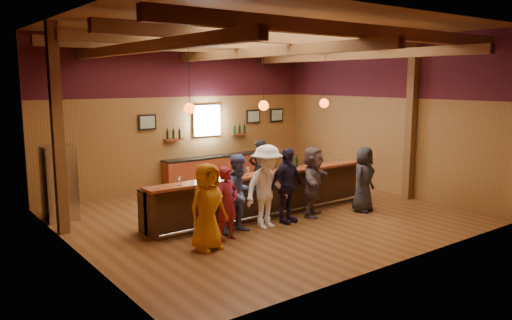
% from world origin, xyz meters
% --- Properties ---
extents(room, '(9.04, 9.00, 4.52)m').
position_xyz_m(room, '(0.00, 0.06, 3.21)').
color(room, brown).
rests_on(room, ground).
extents(bar_counter, '(6.30, 1.07, 1.11)m').
position_xyz_m(bar_counter, '(0.02, 0.15, 0.52)').
color(bar_counter, black).
rests_on(bar_counter, ground).
extents(back_bar_cabinet, '(4.00, 0.52, 0.95)m').
position_xyz_m(back_bar_cabinet, '(1.20, 3.72, 0.48)').
color(back_bar_cabinet, maroon).
rests_on(back_bar_cabinet, ground).
extents(window, '(0.95, 0.09, 0.95)m').
position_xyz_m(window, '(0.80, 3.95, 2.05)').
color(window, silver).
rests_on(window, room).
extents(framed_pictures, '(5.35, 0.05, 0.45)m').
position_xyz_m(framed_pictures, '(1.67, 3.94, 2.10)').
color(framed_pictures, black).
rests_on(framed_pictures, room).
extents(wine_shelves, '(3.00, 0.18, 0.30)m').
position_xyz_m(wine_shelves, '(0.80, 3.88, 1.62)').
color(wine_shelves, maroon).
rests_on(wine_shelves, room).
extents(pendant_lights, '(4.24, 0.24, 1.37)m').
position_xyz_m(pendant_lights, '(0.00, 0.00, 2.71)').
color(pendant_lights, black).
rests_on(pendant_lights, room).
extents(stainless_fridge, '(0.70, 0.70, 1.80)m').
position_xyz_m(stainless_fridge, '(-4.10, 2.60, 0.90)').
color(stainless_fridge, silver).
rests_on(stainless_fridge, ground).
extents(customer_orange, '(0.91, 0.66, 1.73)m').
position_xyz_m(customer_orange, '(-2.38, -1.31, 0.87)').
color(customer_orange, '#C37012').
rests_on(customer_orange, ground).
extents(customer_redvest, '(0.63, 0.48, 1.55)m').
position_xyz_m(customer_redvest, '(-1.74, -1.05, 0.78)').
color(customer_redvest, maroon).
rests_on(customer_redvest, ground).
extents(customer_denim, '(0.86, 0.68, 1.73)m').
position_xyz_m(customer_denim, '(-1.25, -0.79, 0.87)').
color(customer_denim, '#4E639D').
rests_on(customer_denim, ground).
extents(customer_white, '(1.29, 0.83, 1.89)m').
position_xyz_m(customer_white, '(-0.56, -0.86, 0.95)').
color(customer_white, white).
rests_on(customer_white, ground).
extents(customer_navy, '(1.10, 0.60, 1.77)m').
position_xyz_m(customer_navy, '(0.07, -0.79, 0.89)').
color(customer_navy, black).
rests_on(customer_navy, ground).
extents(customer_brown, '(1.59, 1.36, 1.73)m').
position_xyz_m(customer_brown, '(0.96, -0.74, 0.86)').
color(customer_brown, '#574645').
rests_on(customer_brown, ground).
extents(customer_dark, '(0.93, 0.75, 1.66)m').
position_xyz_m(customer_dark, '(2.30, -1.16, 0.83)').
color(customer_dark, '#252527').
rests_on(customer_dark, ground).
extents(bartender, '(0.73, 0.61, 1.70)m').
position_xyz_m(bartender, '(0.90, 1.34, 0.85)').
color(bartender, black).
rests_on(bartender, ground).
extents(ice_bucket, '(0.20, 0.20, 0.21)m').
position_xyz_m(ice_bucket, '(0.06, -0.19, 1.22)').
color(ice_bucket, brown).
rests_on(ice_bucket, bar_counter).
extents(bottle_a, '(0.08, 0.08, 0.37)m').
position_xyz_m(bottle_a, '(0.76, -0.12, 1.25)').
color(bottle_a, black).
rests_on(bottle_a, bar_counter).
extents(bottle_b, '(0.07, 0.07, 0.33)m').
position_xyz_m(bottle_b, '(1.03, -0.05, 1.24)').
color(bottle_b, black).
rests_on(bottle_b, bar_counter).
extents(glass_a, '(0.09, 0.09, 0.20)m').
position_xyz_m(glass_a, '(-2.40, -0.24, 1.25)').
color(glass_a, silver).
rests_on(glass_a, bar_counter).
extents(glass_b, '(0.09, 0.09, 0.20)m').
position_xyz_m(glass_b, '(-1.86, -0.16, 1.25)').
color(glass_b, silver).
rests_on(glass_b, bar_counter).
extents(glass_c, '(0.07, 0.07, 0.16)m').
position_xyz_m(glass_c, '(-1.68, -0.18, 1.23)').
color(glass_c, silver).
rests_on(glass_c, bar_counter).
extents(glass_d, '(0.09, 0.09, 0.20)m').
position_xyz_m(glass_d, '(-0.89, -0.15, 1.25)').
color(glass_d, silver).
rests_on(glass_d, bar_counter).
extents(glass_e, '(0.09, 0.09, 0.20)m').
position_xyz_m(glass_e, '(-0.64, -0.24, 1.25)').
color(glass_e, silver).
rests_on(glass_e, bar_counter).
extents(glass_f, '(0.08, 0.08, 0.19)m').
position_xyz_m(glass_f, '(0.59, -0.24, 1.24)').
color(glass_f, silver).
rests_on(glass_f, bar_counter).
extents(glass_g, '(0.08, 0.08, 0.18)m').
position_xyz_m(glass_g, '(1.24, -0.09, 1.24)').
color(glass_g, silver).
rests_on(glass_g, bar_counter).
extents(glass_h, '(0.08, 0.08, 0.19)m').
position_xyz_m(glass_h, '(2.24, -0.25, 1.25)').
color(glass_h, silver).
rests_on(glass_h, bar_counter).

